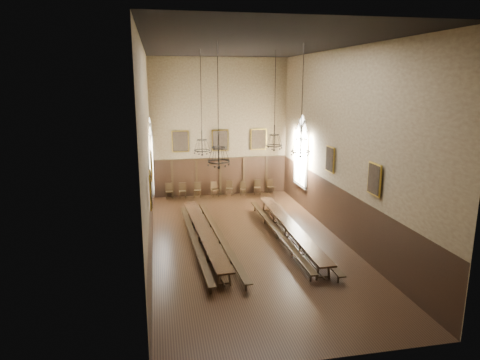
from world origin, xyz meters
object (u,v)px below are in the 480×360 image
object	(u,v)px
chair_2	(197,193)
table_left	(204,237)
bench_right_outer	(301,235)
chandelier_back_right	(274,140)
bench_left_inner	(220,238)
bench_left_outer	(194,241)
chandelier_front_right	(301,144)
chair_4	(229,191)
chair_7	(271,189)
chair_6	(257,190)
chair_0	(169,194)
bench_right_inner	(277,233)
chair_3	(215,192)
chandelier_back_left	(202,143)
table_right	(290,231)
chair_5	(243,191)
chair_1	(183,194)
chandelier_front_left	(219,154)

from	to	relation	value
chair_2	table_left	bearing A→B (deg)	-82.67
bench_right_outer	chandelier_back_right	xyz separation A→B (m)	(-0.67, 2.78, 4.27)
bench_left_inner	bench_left_outer	bearing A→B (deg)	-171.71
bench_left_inner	chandelier_front_right	xyz separation A→B (m)	(3.09, -2.25, 4.71)
bench_right_outer	chair_4	distance (m)	9.05
chair_4	chair_7	xyz separation A→B (m)	(2.89, -0.06, -0.00)
chair_4	chair_6	xyz separation A→B (m)	(1.92, -0.07, 0.00)
chair_0	chair_4	xyz separation A→B (m)	(3.97, 0.06, -0.01)
bench_right_inner	chandelier_back_right	bearing A→B (deg)	79.39
chair_0	chair_3	size ratio (longest dim) A/B	1.05
chair_0	chair_2	size ratio (longest dim) A/B	1.04
bench_left_inner	chandelier_back_left	xyz separation A→B (m)	(-0.52, 2.15, 4.20)
chair_3	chandelier_back_left	world-z (taller)	chandelier_back_left
table_right	bench_right_outer	distance (m)	0.59
chair_5	chandelier_back_right	size ratio (longest dim) A/B	0.18
chair_3	chandelier_back_right	size ratio (longest dim) A/B	0.20
bench_left_outer	chair_2	size ratio (longest dim) A/B	10.16
bench_right_inner	chair_1	bearing A→B (deg)	115.93
table_left	chandelier_back_left	distance (m)	4.63
chandelier_back_right	chair_6	bearing A→B (deg)	84.77
table_left	chair_2	world-z (taller)	chair_2
chandelier_back_left	chair_1	bearing A→B (deg)	96.27
bench_left_inner	chandelier_back_left	bearing A→B (deg)	103.53
table_right	bench_right_outer	size ratio (longest dim) A/B	1.00
bench_left_inner	chair_1	xyz separation A→B (m)	(-1.21, 8.42, 0.00)
bench_right_outer	chair_0	bearing A→B (deg)	124.49
chair_1	chandelier_front_right	size ratio (longest dim) A/B	0.23
chair_0	chandelier_front_right	bearing A→B (deg)	-69.43
chandelier_back_right	chair_2	bearing A→B (deg)	120.37
bench_right_outer	chandelier_back_right	bearing A→B (deg)	103.58
bench_left_inner	chair_5	distance (m)	8.92
chair_4	chandelier_front_left	xyz separation A→B (m)	(-2.27, -11.06, 4.45)
bench_right_inner	chair_5	size ratio (longest dim) A/B	11.55
bench_left_inner	bench_right_inner	world-z (taller)	bench_left_inner
chair_0	chair_5	size ratio (longest dim) A/B	1.17
bench_right_outer	bench_left_inner	bearing A→B (deg)	175.48
chandelier_back_left	table_left	bearing A→B (deg)	-95.75
chair_7	chair_4	bearing A→B (deg)	163.78
chandelier_back_right	chandelier_front_right	distance (m)	4.74
bench_left_outer	chair_0	xyz separation A→B (m)	(-0.86, 8.62, 0.02)
chair_1	chair_3	bearing A→B (deg)	2.23
table_right	chair_5	distance (m)	8.52
table_right	chair_3	world-z (taller)	chair_3
table_left	chair_1	size ratio (longest dim) A/B	9.64
table_right	bench_right_inner	bearing A→B (deg)	166.01
bench_left_outer	chair_0	size ratio (longest dim) A/B	9.79
chandelier_back_left	chandelier_front_left	xyz separation A→B (m)	(0.15, -4.70, 0.26)
chair_1	chair_5	xyz separation A→B (m)	(4.05, 0.03, -0.04)
bench_right_inner	chair_4	world-z (taller)	chair_4
bench_right_outer	chair_3	world-z (taller)	chair_3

